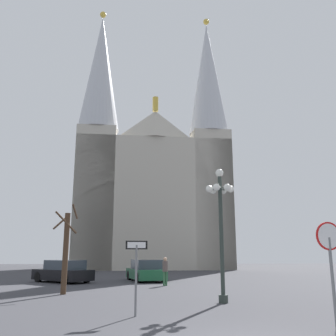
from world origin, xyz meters
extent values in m
cube|color=#BCB5A5|center=(-1.27, 40.90, 7.64)|extent=(18.99, 14.74, 15.28)
pyramid|color=#BCB5A5|center=(-0.99, 34.96, 17.03)|extent=(6.51, 2.30, 3.50)
cylinder|color=gold|center=(-0.99, 34.96, 19.68)|extent=(0.70, 0.70, 1.80)
cube|color=#BCB5A5|center=(-7.95, 35.90, 8.23)|extent=(4.74, 4.74, 16.47)
cone|color=#B7BAC1|center=(-7.95, 35.90, 24.27)|extent=(4.98, 4.98, 15.61)
sphere|color=gold|center=(-7.95, 35.90, 32.48)|extent=(0.80, 0.80, 0.80)
cube|color=#BCB5A5|center=(5.86, 36.55, 8.23)|extent=(4.74, 4.74, 16.47)
cone|color=#B7BAC1|center=(5.86, 36.55, 24.27)|extent=(4.98, 4.98, 15.61)
sphere|color=gold|center=(5.86, 36.55, 32.48)|extent=(0.80, 0.80, 0.80)
cylinder|color=slate|center=(2.65, 1.68, 1.14)|extent=(0.08, 0.08, 2.28)
cylinder|color=red|center=(2.65, 1.68, 2.31)|extent=(0.74, 0.18, 0.74)
cylinder|color=white|center=(2.65, 1.66, 2.31)|extent=(0.64, 0.13, 0.65)
cylinder|color=slate|center=(-2.44, 4.04, 1.06)|extent=(0.07, 0.07, 2.12)
cube|color=black|center=(-2.44, 4.04, 2.12)|extent=(0.68, 0.16, 0.27)
cube|color=white|center=(-2.44, 4.02, 2.12)|extent=(0.57, 0.12, 0.19)
cylinder|color=#2D3833|center=(0.88, 6.95, 2.47)|extent=(0.16, 0.16, 4.95)
cylinder|color=#2D3833|center=(0.88, 6.95, 0.15)|extent=(0.36, 0.36, 0.30)
sphere|color=white|center=(0.88, 6.95, 5.11)|extent=(0.32, 0.32, 0.32)
sphere|color=white|center=(1.32, 6.95, 4.44)|extent=(0.29, 0.29, 0.29)
cylinder|color=#2D3833|center=(1.10, 6.95, 4.44)|extent=(0.05, 0.44, 0.05)
sphere|color=white|center=(1.10, 7.33, 4.44)|extent=(0.29, 0.29, 0.29)
cylinder|color=#2D3833|center=(0.99, 7.14, 4.44)|extent=(0.41, 0.26, 0.05)
sphere|color=white|center=(0.66, 7.33, 4.44)|extent=(0.29, 0.29, 0.29)
cylinder|color=#2D3833|center=(0.77, 7.14, 4.44)|extent=(0.41, 0.26, 0.05)
sphere|color=white|center=(0.44, 6.95, 4.44)|extent=(0.29, 0.29, 0.29)
cylinder|color=#2D3833|center=(0.66, 6.95, 4.44)|extent=(0.05, 0.44, 0.05)
sphere|color=white|center=(0.66, 6.57, 4.44)|extent=(0.29, 0.29, 0.29)
cylinder|color=#2D3833|center=(0.77, 6.76, 4.44)|extent=(0.41, 0.26, 0.05)
sphere|color=white|center=(1.10, 6.57, 4.44)|extent=(0.29, 0.29, 0.29)
cylinder|color=#2D3833|center=(0.99, 6.76, 4.44)|extent=(0.41, 0.26, 0.05)
cylinder|color=#473323|center=(-5.91, 10.47, 1.88)|extent=(0.26, 0.26, 3.77)
cylinder|color=#473323|center=(-5.56, 10.41, 3.84)|extent=(0.21, 0.77, 0.67)
cylinder|color=#473323|center=(-5.87, 9.97, 3.28)|extent=(1.06, 0.17, 1.07)
cylinder|color=#473323|center=(-6.29, 10.69, 3.32)|extent=(0.55, 0.85, 0.70)
cube|color=#1E5B38|center=(-2.04, 18.67, 0.48)|extent=(2.85, 4.60, 0.66)
cube|color=#333D47|center=(-1.99, 18.46, 1.11)|extent=(2.21, 2.73, 0.61)
cylinder|color=black|center=(-3.20, 19.88, 0.32)|extent=(0.37, 0.67, 0.64)
cylinder|color=black|center=(-1.58, 20.29, 0.32)|extent=(0.37, 0.67, 0.64)
cylinder|color=black|center=(-2.50, 17.06, 0.32)|extent=(0.37, 0.67, 0.64)
cylinder|color=black|center=(-0.87, 17.46, 0.32)|extent=(0.37, 0.67, 0.64)
cube|color=black|center=(-7.49, 17.80, 0.48)|extent=(4.43, 4.23, 0.67)
cube|color=#333D47|center=(-7.33, 17.66, 1.12)|extent=(2.89, 2.82, 0.60)
cylinder|color=black|center=(-9.13, 18.18, 0.32)|extent=(0.62, 0.59, 0.64)
cylinder|color=black|center=(-8.05, 19.39, 0.32)|extent=(0.62, 0.59, 0.64)
cylinder|color=black|center=(-6.93, 16.21, 0.32)|extent=(0.62, 0.59, 0.64)
cylinder|color=black|center=(-5.86, 17.42, 0.32)|extent=(0.62, 0.59, 0.64)
cylinder|color=#33663F|center=(-0.98, 14.75, 0.40)|extent=(0.12, 0.12, 0.80)
cylinder|color=#33663F|center=(-0.85, 14.83, 0.40)|extent=(0.12, 0.12, 0.80)
cylinder|color=#594C47|center=(-0.91, 14.79, 1.10)|extent=(0.32, 0.32, 0.60)
sphere|color=tan|center=(-0.91, 14.79, 1.51)|extent=(0.22, 0.22, 0.22)
camera|label=1|loc=(-2.22, -8.01, 1.88)|focal=39.96mm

